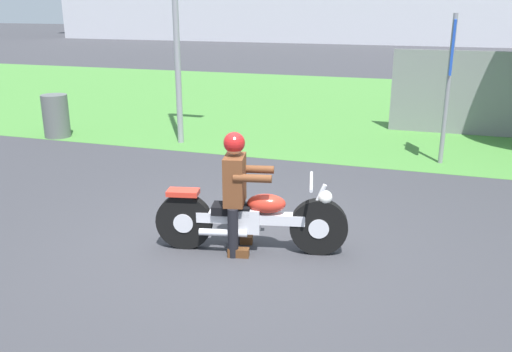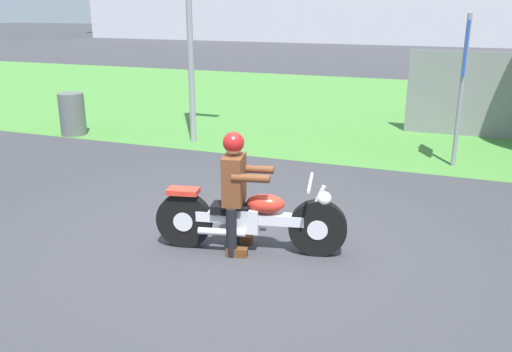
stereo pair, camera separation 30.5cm
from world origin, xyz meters
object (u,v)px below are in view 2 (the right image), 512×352
motorcycle_lead (250,218)px  trash_can (72,114)px  rider_lead (236,183)px  sign_banner (464,67)px

motorcycle_lead → trash_can: 7.06m
rider_lead → trash_can: rider_lead is taller
motorcycle_lead → sign_banner: sign_banner is taller
trash_can → sign_banner: sign_banner is taller
sign_banner → motorcycle_lead: bearing=-115.2°
rider_lead → sign_banner: bearing=51.5°
motorcycle_lead → sign_banner: bearing=53.0°
trash_can → sign_banner: size_ratio=0.35×
motorcycle_lead → rider_lead: size_ratio=1.56×
trash_can → motorcycle_lead: bearing=-35.5°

